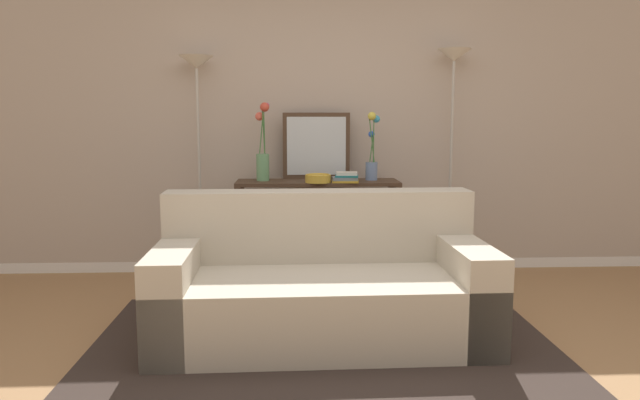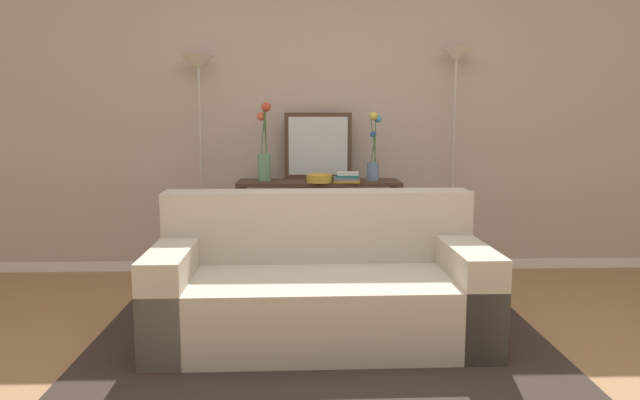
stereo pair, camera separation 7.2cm
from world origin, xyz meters
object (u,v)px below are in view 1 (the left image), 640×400
Objects in this scene: couch at (322,288)px; floor_lamp_left at (197,105)px; vase_tall_flowers at (263,152)px; floor_lamp_right at (453,99)px; wall_mirror at (316,146)px; console_table at (318,211)px; book_row_under_console at (273,273)px; vase_short_flowers at (372,155)px; fruit_bowl at (318,178)px; book_stack at (346,178)px.

floor_lamp_left is at bearing 123.95° from couch.
floor_lamp_left is 2.90× the size of vase_tall_flowers.
couch is 2.19m from floor_lamp_right.
wall_mirror is at bearing 176.91° from floor_lamp_right.
console_table is 2.09× the size of vase_tall_flowers.
couch is 3.55× the size of wall_mirror.
book_row_under_console is (-0.38, -0.00, -0.53)m from console_table.
floor_lamp_left is (-0.95, 1.41, 1.15)m from couch.
wall_mirror is (0.03, 1.48, 0.81)m from couch.
vase_short_flowers is 1.65× the size of book_row_under_console.
vase_tall_flowers is 3.08× the size of fruit_bowl.
fruit_bowl is 0.22m from book_stack.
floor_lamp_right is at bearing 50.37° from couch.
console_table is 1.47m from floor_lamp_right.
book_stack reaches higher than fruit_bowl.
wall_mirror is 0.38m from fruit_bowl.
book_stack is at bearing -11.39° from book_row_under_console.
wall_mirror is 0.44m from book_stack.
wall_mirror is at bearing 91.08° from console_table.
book_row_under_console is at bearing -176.07° from floor_lamp_right.
floor_lamp_left is 3.28× the size of vase_short_flowers.
book_stack reaches higher than book_row_under_console.
vase_tall_flowers reaches higher than vase_short_flowers.
couch reaches higher than book_row_under_console.
couch is at bearing -91.39° from console_table.
vase_tall_flowers is (-1.59, -0.07, -0.43)m from floor_lamp_right.
vase_short_flowers is 0.52m from fruit_bowl.
couch is 1.68m from wall_mirror.
wall_mirror is 1.01× the size of vase_short_flowers.
vase_short_flowers reaches higher than console_table.
book_stack is (-0.23, -0.16, -0.17)m from vase_short_flowers.
wall_mirror reaches higher than couch.
console_table is at bearing 0.00° from book_row_under_console.
console_table is at bearing -4.06° from vase_tall_flowers.
vase_tall_flowers is at bearing -177.39° from floor_lamp_right.
couch reaches higher than console_table.
couch is 3.15× the size of vase_tall_flowers.
floor_lamp_left reaches higher than vase_tall_flowers.
book_row_under_console is at bearing -180.00° from console_table.
floor_lamp_right is at bearing 13.85° from book_stack.
fruit_bowl is 0.91m from book_row_under_console.
wall_mirror is 2.52× the size of book_stack.
floor_lamp_left reaches higher than fruit_bowl.
vase_short_flowers is at bearing 2.38° from book_row_under_console.
console_table is (0.03, 1.31, 0.27)m from couch.
console_table is 2.37× the size of vase_short_flowers.
vase_tall_flowers reaches higher than couch.
vase_tall_flowers is at bearing -179.83° from vase_short_flowers.
vase_tall_flowers is 1.13× the size of vase_short_flowers.
floor_lamp_right is (2.12, 0.00, 0.05)m from floor_lamp_left.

